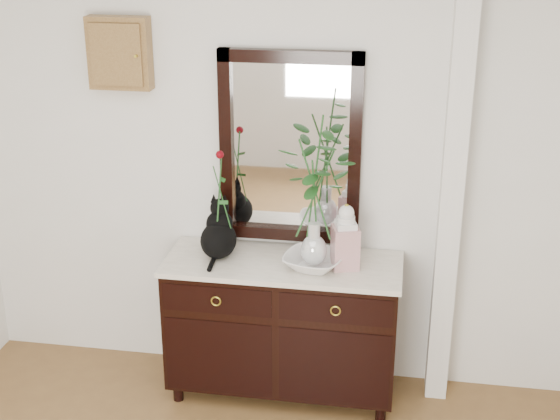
% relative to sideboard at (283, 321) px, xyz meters
% --- Properties ---
extents(wall_back, '(3.60, 0.04, 2.70)m').
position_rel_sideboard_xyz_m(wall_back, '(-0.10, 0.25, 0.88)').
color(wall_back, white).
rests_on(wall_back, ground).
extents(pilaster, '(0.12, 0.20, 2.70)m').
position_rel_sideboard_xyz_m(pilaster, '(0.90, 0.17, 0.88)').
color(pilaster, white).
rests_on(pilaster, ground).
extents(sideboard, '(1.33, 0.52, 0.82)m').
position_rel_sideboard_xyz_m(sideboard, '(0.00, 0.00, 0.00)').
color(sideboard, black).
rests_on(sideboard, ground).
extents(wall_mirror, '(0.80, 0.06, 1.10)m').
position_rel_sideboard_xyz_m(wall_mirror, '(-0.00, 0.24, 0.97)').
color(wall_mirror, black).
rests_on(wall_mirror, wall_back).
extents(key_cabinet, '(0.35, 0.10, 0.40)m').
position_rel_sideboard_xyz_m(key_cabinet, '(-0.95, 0.21, 1.48)').
color(key_cabinet, brown).
rests_on(key_cabinet, wall_back).
extents(cat, '(0.25, 0.30, 0.33)m').
position_rel_sideboard_xyz_m(cat, '(-0.37, 0.02, 0.54)').
color(cat, black).
rests_on(cat, sideboard).
extents(lotus_bowl, '(0.39, 0.39, 0.08)m').
position_rel_sideboard_xyz_m(lotus_bowl, '(0.18, -0.05, 0.42)').
color(lotus_bowl, white).
rests_on(lotus_bowl, sideboard).
extents(vase_branches, '(0.46, 0.46, 0.86)m').
position_rel_sideboard_xyz_m(vase_branches, '(0.18, -0.05, 0.83)').
color(vase_branches, silver).
rests_on(vase_branches, lotus_bowl).
extents(bud_vase_rose, '(0.10, 0.10, 0.64)m').
position_rel_sideboard_xyz_m(bud_vase_rose, '(-0.36, 0.01, 0.70)').
color(bud_vase_rose, '#2B5E30').
rests_on(bud_vase_rose, sideboard).
extents(ginger_jar, '(0.17, 0.17, 0.38)m').
position_rel_sideboard_xyz_m(ginger_jar, '(0.35, -0.01, 0.56)').
color(ginger_jar, white).
rests_on(ginger_jar, sideboard).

